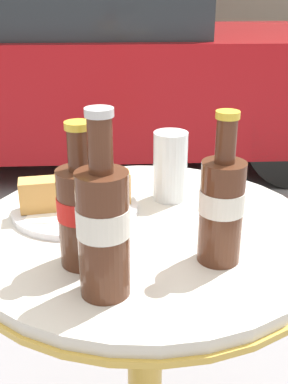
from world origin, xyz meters
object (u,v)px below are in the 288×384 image
at_px(cola_bottle_center, 222,205).
at_px(cola_bottle_left, 82,211).
at_px(cola_bottle_right, 103,226).
at_px(bistro_table, 145,328).
at_px(parked_car, 67,66).
at_px(drinking_glass, 170,169).
at_px(lunch_plate_near, 75,201).

bearing_deg(cola_bottle_center, cola_bottle_left, 178.70).
relative_size(cola_bottle_right, cola_bottle_center, 1.11).
distance_m(cola_bottle_left, cola_bottle_center, 0.20).
distance_m(bistro_table, cola_bottle_center, 0.34).
distance_m(cola_bottle_left, parked_car, 2.92).
height_order(cola_bottle_left, drinking_glass, cola_bottle_left).
bearing_deg(drinking_glass, cola_bottle_left, -123.99).
height_order(bistro_table, cola_bottle_left, cola_bottle_left).
xyz_separation_m(lunch_plate_near, parked_car, (-0.27, 2.73, -0.17)).
height_order(cola_bottle_left, lunch_plate_near, cola_bottle_left).
height_order(cola_bottle_left, cola_bottle_center, cola_bottle_center).
bearing_deg(drinking_glass, lunch_plate_near, -164.29).
bearing_deg(drinking_glass, bistro_table, -115.77).
bearing_deg(cola_bottle_center, parked_car, 99.70).
xyz_separation_m(cola_bottle_right, parked_car, (-0.33, 2.98, -0.25)).
bearing_deg(lunch_plate_near, parked_car, 95.66).
distance_m(drinking_glass, parked_car, 2.72).
xyz_separation_m(drinking_glass, parked_car, (-0.45, 2.68, -0.21)).
relative_size(cola_bottle_right, parked_car, 0.06).
bearing_deg(parked_car, cola_bottle_left, -84.16).
bearing_deg(cola_bottle_right, lunch_plate_near, 103.05).
bearing_deg(lunch_plate_near, drinking_glass, 15.71).
bearing_deg(bistro_table, lunch_plate_near, 153.02).
distance_m(cola_bottle_right, lunch_plate_near, 0.27).
distance_m(cola_bottle_right, drinking_glass, 0.33).
bearing_deg(drinking_glass, cola_bottle_right, -111.43).
distance_m(bistro_table, cola_bottle_left, 0.34).
bearing_deg(cola_bottle_left, cola_bottle_right, -67.91).
height_order(drinking_glass, parked_car, parked_car).
relative_size(cola_bottle_center, drinking_glass, 1.71).
bearing_deg(cola_bottle_right, bistro_table, 71.27).
relative_size(drinking_glass, lunch_plate_near, 0.58).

